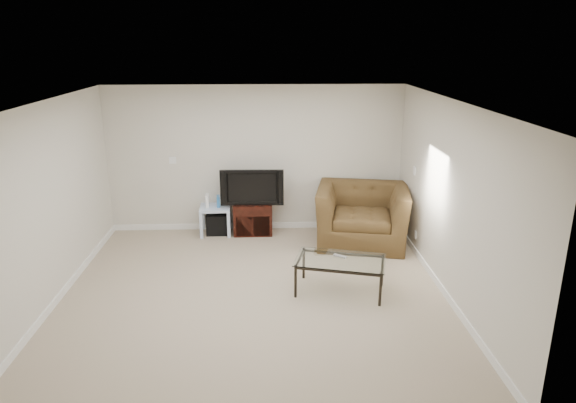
{
  "coord_description": "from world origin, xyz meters",
  "views": [
    {
      "loc": [
        0.19,
        -6.06,
        3.2
      ],
      "look_at": [
        0.5,
        1.2,
        0.9
      ],
      "focal_mm": 32.0,
      "sensor_mm": 36.0,
      "label": 1
    }
  ],
  "objects_px": {
    "television": "(252,186)",
    "recliner": "(362,206)",
    "subwoofer": "(218,223)",
    "tv_stand": "(253,218)",
    "coffee_table": "(340,276)",
    "side_table": "(216,220)"
  },
  "relations": [
    {
      "from": "tv_stand",
      "to": "subwoofer",
      "type": "relative_size",
      "value": 1.78
    },
    {
      "from": "tv_stand",
      "to": "subwoofer",
      "type": "height_order",
      "value": "tv_stand"
    },
    {
      "from": "side_table",
      "to": "subwoofer",
      "type": "bearing_deg",
      "value": 35.96
    },
    {
      "from": "tv_stand",
      "to": "television",
      "type": "bearing_deg",
      "value": -90.0
    },
    {
      "from": "coffee_table",
      "to": "recliner",
      "type": "bearing_deg",
      "value": 70.91
    },
    {
      "from": "television",
      "to": "recliner",
      "type": "relative_size",
      "value": 0.68
    },
    {
      "from": "television",
      "to": "subwoofer",
      "type": "height_order",
      "value": "television"
    },
    {
      "from": "television",
      "to": "coffee_table",
      "type": "xyz_separation_m",
      "value": [
        1.2,
        -2.19,
        -0.62
      ]
    },
    {
      "from": "tv_stand",
      "to": "coffee_table",
      "type": "height_order",
      "value": "tv_stand"
    },
    {
      "from": "television",
      "to": "recliner",
      "type": "bearing_deg",
      "value": -14.07
    },
    {
      "from": "recliner",
      "to": "subwoofer",
      "type": "bearing_deg",
      "value": 178.24
    },
    {
      "from": "subwoofer",
      "to": "television",
      "type": "bearing_deg",
      "value": -4.56
    },
    {
      "from": "tv_stand",
      "to": "subwoofer",
      "type": "distance_m",
      "value": 0.62
    },
    {
      "from": "side_table",
      "to": "recliner",
      "type": "xyz_separation_m",
      "value": [
        2.43,
        -0.51,
        0.39
      ]
    },
    {
      "from": "television",
      "to": "coffee_table",
      "type": "bearing_deg",
      "value": -60.27
    },
    {
      "from": "tv_stand",
      "to": "coffee_table",
      "type": "relative_size",
      "value": 0.56
    },
    {
      "from": "tv_stand",
      "to": "side_table",
      "type": "height_order",
      "value": "tv_stand"
    },
    {
      "from": "subwoofer",
      "to": "recliner",
      "type": "relative_size",
      "value": 0.25
    },
    {
      "from": "subwoofer",
      "to": "side_table",
      "type": "bearing_deg",
      "value": -144.04
    },
    {
      "from": "television",
      "to": "side_table",
      "type": "bearing_deg",
      "value": 178.67
    },
    {
      "from": "subwoofer",
      "to": "coffee_table",
      "type": "distance_m",
      "value": 2.88
    },
    {
      "from": "side_table",
      "to": "tv_stand",
      "type": "bearing_deg",
      "value": 0.0
    }
  ]
}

